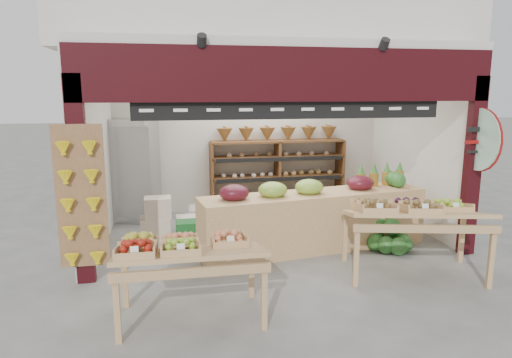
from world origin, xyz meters
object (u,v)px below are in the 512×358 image
object	(u,v)px
cardboard_stack	(171,224)
display_table_left	(180,250)
refrigerator	(135,170)
watermelon_pile	(389,238)
display_table_right	(409,210)
back_shelving	(278,157)
mid_counter	(314,218)

from	to	relation	value
cardboard_stack	display_table_left	xyz separation A→B (m)	(0.08, -2.73, 0.51)
refrigerator	display_table_left	world-z (taller)	refrigerator
cardboard_stack	watermelon_pile	distance (m)	3.52
display_table_left	display_table_right	distance (m)	3.11
watermelon_pile	back_shelving	bearing A→B (deg)	113.06
refrigerator	display_table_left	distance (m)	4.15
refrigerator	display_table_left	bearing A→B (deg)	-62.46
back_shelving	cardboard_stack	world-z (taller)	back_shelving
display_table_left	watermelon_pile	world-z (taller)	display_table_left
display_table_left	display_table_right	size ratio (longest dim) A/B	0.81
display_table_left	watermelon_pile	bearing A→B (deg)	25.61
back_shelving	refrigerator	size ratio (longest dim) A/B	1.42
back_shelving	display_table_right	bearing A→B (deg)	-75.27
refrigerator	mid_counter	size ratio (longest dim) A/B	0.53
back_shelving	watermelon_pile	bearing A→B (deg)	-66.94
back_shelving	display_table_left	world-z (taller)	back_shelving
refrigerator	watermelon_pile	bearing A→B (deg)	-14.94
back_shelving	watermelon_pile	world-z (taller)	back_shelving
mid_counter	back_shelving	bearing A→B (deg)	89.95
mid_counter	display_table_left	size ratio (longest dim) A/B	2.30
mid_counter	refrigerator	bearing A→B (deg)	141.43
display_table_right	watermelon_pile	world-z (taller)	display_table_right
cardboard_stack	watermelon_pile	size ratio (longest dim) A/B	1.43
refrigerator	display_table_right	bearing A→B (deg)	-24.57
watermelon_pile	mid_counter	bearing A→B (deg)	165.74
mid_counter	display_table_right	distance (m)	1.54
display_table_left	display_table_right	bearing A→B (deg)	12.67
back_shelving	display_table_right	distance (m)	3.68
back_shelving	refrigerator	world-z (taller)	refrigerator
back_shelving	mid_counter	world-z (taller)	back_shelving
mid_counter	display_table_right	world-z (taller)	same
refrigerator	display_table_left	xyz separation A→B (m)	(0.71, -4.09, -0.19)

